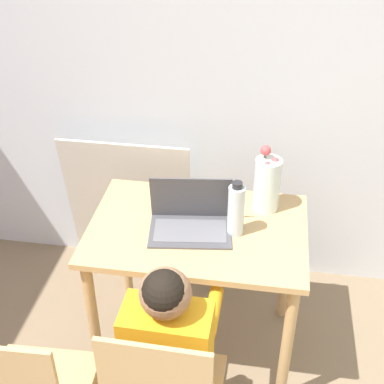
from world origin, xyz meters
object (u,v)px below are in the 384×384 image
water_bottle (236,210)px  laptop (190,217)px  person_seated (170,342)px  flower_vase (267,183)px

water_bottle → laptop: bearing=177.7°
person_seated → laptop: person_seated is taller
person_seated → flower_vase: (0.31, 0.75, 0.25)m
person_seated → water_bottle: person_seated is taller
laptop → flower_vase: 0.38m
person_seated → water_bottle: (0.18, 0.54, 0.23)m
person_seated → flower_vase: flower_vase is taller
laptop → water_bottle: bearing=-9.6°
flower_vase → water_bottle: bearing=-120.2°
person_seated → flower_vase: 0.85m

